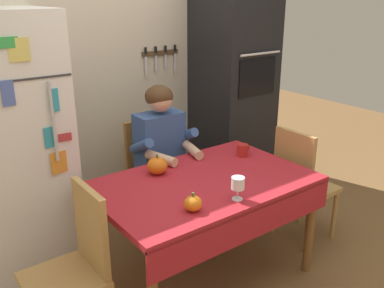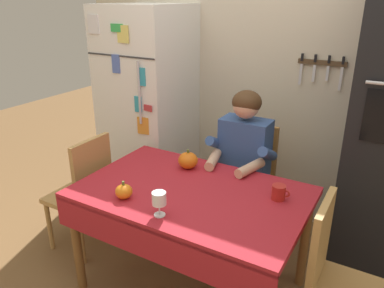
{
  "view_description": "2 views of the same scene",
  "coord_description": "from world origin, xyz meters",
  "views": [
    {
      "loc": [
        -1.56,
        -1.87,
        1.89
      ],
      "look_at": [
        -0.01,
        0.21,
        0.96
      ],
      "focal_mm": 39.83,
      "sensor_mm": 36.0,
      "label": 1
    },
    {
      "loc": [
        1.03,
        -1.66,
        1.86
      ],
      "look_at": [
        -0.05,
        0.19,
        1.01
      ],
      "focal_mm": 34.92,
      "sensor_mm": 36.0,
      "label": 2
    }
  ],
  "objects": [
    {
      "name": "pumpkin_large",
      "position": [
        -0.3,
        -0.18,
        0.78
      ],
      "size": [
        0.1,
        0.1,
        0.11
      ],
      "color": "orange",
      "rests_on": "dining_table"
    },
    {
      "name": "chair_behind_person",
      "position": [
        0.08,
        0.87,
        0.51
      ],
      "size": [
        0.4,
        0.4,
        0.93
      ],
      "color": "#9E6B33",
      "rests_on": "ground"
    },
    {
      "name": "dining_table",
      "position": [
        0.0,
        0.08,
        0.66
      ],
      "size": [
        1.4,
        0.9,
        0.74
      ],
      "color": "brown",
      "rests_on": "ground"
    },
    {
      "name": "back_wall_assembly",
      "position": [
        0.05,
        1.35,
        1.3
      ],
      "size": [
        3.7,
        0.13,
        2.6
      ],
      "color": "beige",
      "rests_on": "ground"
    },
    {
      "name": "seated_person",
      "position": [
        0.08,
        0.68,
        0.74
      ],
      "size": [
        0.47,
        0.55,
        1.25
      ],
      "color": "#38384C",
      "rests_on": "ground"
    },
    {
      "name": "pumpkin_medium",
      "position": [
        -0.18,
        0.37,
        0.8
      ],
      "size": [
        0.14,
        0.14,
        0.14
      ],
      "color": "orange",
      "rests_on": "dining_table"
    },
    {
      "name": "wine_glass",
      "position": [
        -0.01,
        -0.23,
        0.84
      ],
      "size": [
        0.08,
        0.08,
        0.14
      ],
      "color": "white",
      "rests_on": "dining_table"
    },
    {
      "name": "wall_oven",
      "position": [
        1.05,
        1.0,
        1.05
      ],
      "size": [
        0.6,
        0.64,
        2.1
      ],
      "color": "black",
      "rests_on": "ground"
    },
    {
      "name": "coffee_mug",
      "position": [
        0.5,
        0.27,
        0.78
      ],
      "size": [
        0.11,
        0.08,
        0.09
      ],
      "color": "#B2231E",
      "rests_on": "dining_table"
    },
    {
      "name": "refrigerator",
      "position": [
        -0.95,
        0.96,
        0.9
      ],
      "size": [
        0.68,
        0.71,
        1.8
      ],
      "color": "white",
      "rests_on": "ground"
    },
    {
      "name": "chair_right_side",
      "position": [
        0.9,
        0.03,
        0.51
      ],
      "size": [
        0.4,
        0.4,
        0.93
      ],
      "color": "tan",
      "rests_on": "ground"
    },
    {
      "name": "chair_left_side",
      "position": [
        -0.9,
        0.07,
        0.51
      ],
      "size": [
        0.4,
        0.4,
        0.93
      ],
      "color": "tan",
      "rests_on": "ground"
    },
    {
      "name": "ground_plane",
      "position": [
        0.0,
        0.0,
        0.0
      ],
      "size": [
        10.0,
        10.0,
        0.0
      ],
      "primitive_type": "plane",
      "color": "brown",
      "rests_on": "ground"
    }
  ]
}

